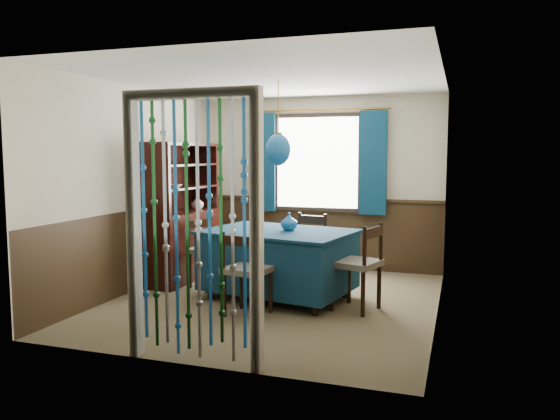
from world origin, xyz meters
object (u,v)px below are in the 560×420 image
(chair_left, at_px, (208,251))
(vase_table, at_px, (289,222))
(chair_right, at_px, (359,264))
(bowl_shelf, at_px, (174,186))
(pendant_lamp, at_px, (278,149))
(dining_table, at_px, (278,259))
(sideboard, at_px, (182,233))
(chair_far, at_px, (307,248))
(chair_near, at_px, (246,271))
(vase_sideboard, at_px, (197,202))

(chair_left, height_order, vase_table, vase_table)
(chair_right, height_order, vase_table, vase_table)
(chair_left, bearing_deg, bowl_shelf, -70.73)
(pendant_lamp, bearing_deg, dining_table, 86.42)
(chair_left, distance_m, sideboard, 0.65)
(pendant_lamp, bearing_deg, chair_right, -11.34)
(sideboard, distance_m, bowl_shelf, 0.70)
(dining_table, relative_size, chair_right, 1.95)
(dining_table, height_order, vase_table, vase_table)
(vase_table, bearing_deg, sideboard, 163.47)
(chair_right, relative_size, vase_table, 5.08)
(sideboard, bearing_deg, pendant_lamp, -17.21)
(pendant_lamp, distance_m, vase_table, 0.84)
(chair_far, relative_size, sideboard, 0.50)
(chair_near, xyz_separation_m, pendant_lamp, (0.10, 0.76, 1.26))
(dining_table, height_order, chair_far, chair_far)
(dining_table, relative_size, chair_far, 2.02)
(sideboard, bearing_deg, chair_near, -39.85)
(chair_far, distance_m, pendant_lamp, 1.44)
(chair_left, height_order, vase_sideboard, vase_sideboard)
(chair_far, height_order, sideboard, sideboard)
(chair_near, bearing_deg, chair_left, 142.55)
(chair_near, distance_m, chair_right, 1.21)
(chair_far, height_order, pendant_lamp, pendant_lamp)
(dining_table, bearing_deg, pendant_lamp, -82.82)
(chair_left, height_order, pendant_lamp, pendant_lamp)
(bowl_shelf, bearing_deg, chair_left, -5.50)
(chair_far, bearing_deg, pendant_lamp, 90.75)
(pendant_lamp, relative_size, vase_table, 5.12)
(chair_near, relative_size, chair_far, 0.97)
(chair_left, xyz_separation_m, vase_table, (1.12, -0.17, 0.42))
(chair_left, distance_m, bowl_shelf, 0.94)
(vase_table, bearing_deg, vase_sideboard, 152.08)
(sideboard, distance_m, pendant_lamp, 1.97)
(sideboard, relative_size, bowl_shelf, 8.95)
(vase_sideboard, bearing_deg, chair_right, -23.75)
(bowl_shelf, bearing_deg, chair_near, -36.03)
(chair_left, relative_size, sideboard, 0.48)
(chair_left, relative_size, vase_table, 4.75)
(chair_right, distance_m, bowl_shelf, 2.62)
(chair_right, height_order, sideboard, sideboard)
(chair_far, bearing_deg, chair_left, 35.59)
(chair_left, xyz_separation_m, sideboard, (-0.54, 0.32, 0.16))
(sideboard, bearing_deg, chair_right, -14.33)
(vase_table, height_order, bowl_shelf, bowl_shelf)
(chair_near, xyz_separation_m, vase_sideboard, (-1.39, 1.65, 0.54))
(chair_far, relative_size, chair_left, 1.03)
(chair_far, distance_m, vase_sideboard, 1.72)
(dining_table, bearing_deg, vase_table, 28.24)
(chair_right, bearing_deg, chair_near, 134.50)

